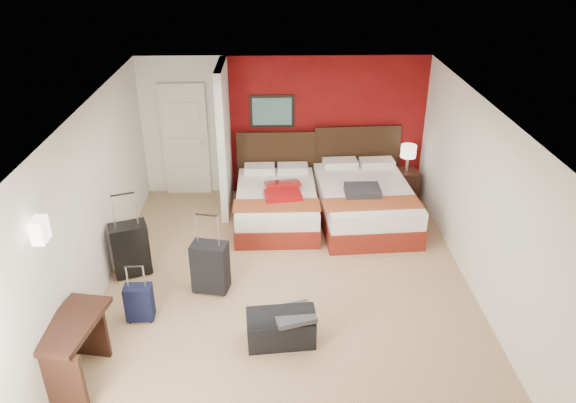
{
  "coord_description": "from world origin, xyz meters",
  "views": [
    {
      "loc": [
        -0.16,
        -6.05,
        4.49
      ],
      "look_at": [
        0.02,
        0.8,
        1.0
      ],
      "focal_mm": 34.36,
      "sensor_mm": 36.0,
      "label": 1
    }
  ],
  "objects_px": {
    "nightstand": "(405,185)",
    "bed_left": "(277,206)",
    "bed_right": "(364,204)",
    "suitcase_black": "(131,251)",
    "red_suitcase_open": "(283,190)",
    "table_lamp": "(408,158)",
    "suitcase_navy": "(140,304)",
    "suitcase_charcoal": "(210,269)",
    "duffel_bag": "(281,328)",
    "desk": "(77,352)"
  },
  "relations": [
    {
      "from": "nightstand",
      "to": "bed_left",
      "type": "bearing_deg",
      "value": -169.63
    },
    {
      "from": "bed_right",
      "to": "suitcase_black",
      "type": "distance_m",
      "value": 3.81
    },
    {
      "from": "red_suitcase_open",
      "to": "table_lamp",
      "type": "height_order",
      "value": "table_lamp"
    },
    {
      "from": "suitcase_black",
      "to": "suitcase_navy",
      "type": "bearing_deg",
      "value": -92.69
    },
    {
      "from": "bed_left",
      "to": "nightstand",
      "type": "distance_m",
      "value": 2.42
    },
    {
      "from": "suitcase_charcoal",
      "to": "bed_right",
      "type": "bearing_deg",
      "value": 51.04
    },
    {
      "from": "bed_right",
      "to": "bed_left",
      "type": "bearing_deg",
      "value": 175.25
    },
    {
      "from": "duffel_bag",
      "to": "desk",
      "type": "relative_size",
      "value": 0.82
    },
    {
      "from": "duffel_bag",
      "to": "desk",
      "type": "height_order",
      "value": "desk"
    },
    {
      "from": "bed_right",
      "to": "red_suitcase_open",
      "type": "distance_m",
      "value": 1.39
    },
    {
      "from": "table_lamp",
      "to": "desk",
      "type": "distance_m",
      "value": 6.21
    },
    {
      "from": "bed_left",
      "to": "suitcase_black",
      "type": "relative_size",
      "value": 2.5
    },
    {
      "from": "red_suitcase_open",
      "to": "desk",
      "type": "relative_size",
      "value": 0.82
    },
    {
      "from": "suitcase_charcoal",
      "to": "duffel_bag",
      "type": "bearing_deg",
      "value": -36.59
    },
    {
      "from": "nightstand",
      "to": "suitcase_navy",
      "type": "bearing_deg",
      "value": -148.32
    },
    {
      "from": "suitcase_navy",
      "to": "suitcase_black",
      "type": "bearing_deg",
      "value": 105.89
    },
    {
      "from": "duffel_bag",
      "to": "nightstand",
      "type": "bearing_deg",
      "value": 53.42
    },
    {
      "from": "bed_left",
      "to": "suitcase_charcoal",
      "type": "relative_size",
      "value": 2.72
    },
    {
      "from": "bed_left",
      "to": "desk",
      "type": "height_order",
      "value": "desk"
    },
    {
      "from": "nightstand",
      "to": "suitcase_charcoal",
      "type": "bearing_deg",
      "value": -147.55
    },
    {
      "from": "bed_left",
      "to": "nightstand",
      "type": "bearing_deg",
      "value": 17.34
    },
    {
      "from": "red_suitcase_open",
      "to": "nightstand",
      "type": "height_order",
      "value": "red_suitcase_open"
    },
    {
      "from": "table_lamp",
      "to": "suitcase_charcoal",
      "type": "xyz_separation_m",
      "value": [
        -3.2,
        -2.68,
        -0.45
      ]
    },
    {
      "from": "red_suitcase_open",
      "to": "table_lamp",
      "type": "bearing_deg",
      "value": 12.75
    },
    {
      "from": "suitcase_charcoal",
      "to": "duffel_bag",
      "type": "relative_size",
      "value": 0.87
    },
    {
      "from": "bed_right",
      "to": "suitcase_navy",
      "type": "relative_size",
      "value": 4.49
    },
    {
      "from": "nightstand",
      "to": "table_lamp",
      "type": "relative_size",
      "value": 1.17
    },
    {
      "from": "red_suitcase_open",
      "to": "duffel_bag",
      "type": "xyz_separation_m",
      "value": [
        -0.07,
        -2.89,
        -0.41
      ]
    },
    {
      "from": "desk",
      "to": "nightstand",
      "type": "bearing_deg",
      "value": 54.14
    },
    {
      "from": "nightstand",
      "to": "desk",
      "type": "height_order",
      "value": "desk"
    },
    {
      "from": "suitcase_black",
      "to": "desk",
      "type": "xyz_separation_m",
      "value": [
        -0.09,
        -2.07,
        0.02
      ]
    },
    {
      "from": "suitcase_black",
      "to": "suitcase_charcoal",
      "type": "distance_m",
      "value": 1.23
    },
    {
      "from": "suitcase_navy",
      "to": "duffel_bag",
      "type": "xyz_separation_m",
      "value": [
        1.75,
        -0.45,
        -0.03
      ]
    },
    {
      "from": "bed_right",
      "to": "red_suitcase_open",
      "type": "bearing_deg",
      "value": 179.38
    },
    {
      "from": "bed_right",
      "to": "desk",
      "type": "relative_size",
      "value": 2.18
    },
    {
      "from": "bed_right",
      "to": "desk",
      "type": "bearing_deg",
      "value": -139.12
    },
    {
      "from": "suitcase_charcoal",
      "to": "desk",
      "type": "relative_size",
      "value": 0.72
    },
    {
      "from": "table_lamp",
      "to": "suitcase_black",
      "type": "relative_size",
      "value": 0.64
    },
    {
      "from": "table_lamp",
      "to": "duffel_bag",
      "type": "distance_m",
      "value": 4.41
    },
    {
      "from": "bed_left",
      "to": "desk",
      "type": "xyz_separation_m",
      "value": [
        -2.15,
        -3.57,
        0.12
      ]
    },
    {
      "from": "suitcase_navy",
      "to": "desk",
      "type": "distance_m",
      "value": 1.13
    },
    {
      "from": "suitcase_black",
      "to": "suitcase_charcoal",
      "type": "height_order",
      "value": "suitcase_black"
    },
    {
      "from": "bed_left",
      "to": "suitcase_black",
      "type": "height_order",
      "value": "suitcase_black"
    },
    {
      "from": "suitcase_black",
      "to": "red_suitcase_open",
      "type": "bearing_deg",
      "value": 12.8
    },
    {
      "from": "suitcase_black",
      "to": "desk",
      "type": "distance_m",
      "value": 2.07
    },
    {
      "from": "suitcase_charcoal",
      "to": "suitcase_black",
      "type": "bearing_deg",
      "value": 171.51
    },
    {
      "from": "bed_right",
      "to": "suitcase_black",
      "type": "bearing_deg",
      "value": -160.84
    },
    {
      "from": "table_lamp",
      "to": "desk",
      "type": "xyz_separation_m",
      "value": [
        -4.45,
        -4.31,
        -0.4
      ]
    },
    {
      "from": "red_suitcase_open",
      "to": "suitcase_navy",
      "type": "bearing_deg",
      "value": -134.97
    },
    {
      "from": "suitcase_navy",
      "to": "duffel_bag",
      "type": "height_order",
      "value": "suitcase_navy"
    }
  ]
}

